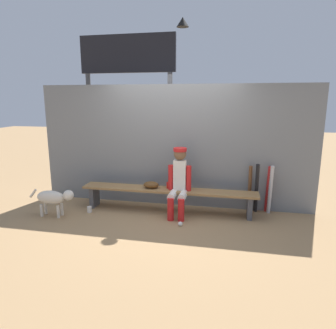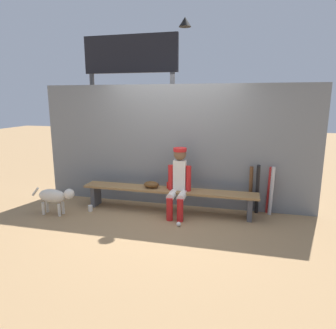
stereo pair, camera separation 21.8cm
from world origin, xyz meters
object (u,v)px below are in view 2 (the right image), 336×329
dugout_bench (168,193)px  baseball_glove (151,185)px  bat_wood_dark (251,190)px  bat_aluminum_black (257,190)px  bat_aluminum_silver (271,191)px  cup_on_ground (90,208)px  bat_aluminum_red (269,190)px  baseball (179,224)px  cup_on_bench (169,185)px  dog (55,196)px  scoreboard (134,75)px  player_seated (178,180)px

dugout_bench → baseball_glove: baseball_glove is taller
bat_wood_dark → bat_aluminum_black: 0.14m
bat_aluminum_silver → cup_on_ground: size_ratio=8.01×
bat_aluminum_black → bat_aluminum_red: 0.22m
bat_wood_dark → baseball: 1.49m
bat_aluminum_red → bat_aluminum_silver: bat_aluminum_silver is taller
bat_aluminum_black → cup_on_bench: bearing=-173.2°
dugout_bench → cup_on_ground: 1.45m
baseball → bat_aluminum_black: bearing=34.3°
bat_wood_dark → cup_on_ground: (-2.82, -0.65, -0.37)m
dugout_bench → bat_wood_dark: bearing=12.8°
baseball_glove → bat_aluminum_black: bearing=7.5°
baseball_glove → bat_aluminum_black: (1.86, 0.24, -0.03)m
baseball_glove → dog: (-1.58, -0.62, -0.15)m
dugout_bench → scoreboard: size_ratio=0.89×
player_seated → scoreboard: scoreboard is taller
dugout_bench → cup_on_bench: 0.15m
player_seated → bat_aluminum_black: (1.34, 0.35, -0.18)m
player_seated → dog: size_ratio=1.41×
bat_wood_dark → bat_aluminum_red: size_ratio=0.98×
player_seated → dog: bearing=-166.4°
dugout_bench → bat_aluminum_black: size_ratio=3.41×
baseball_glove → bat_wood_dark: bearing=10.6°
player_seated → baseball: size_ratio=16.05×
player_seated → cup_on_ground: bearing=-172.2°
cup_on_ground → bat_aluminum_red: bearing=11.9°
bat_wood_dark → baseball_glove: bearing=-169.4°
bat_aluminum_black → dog: (-3.45, -0.86, -0.13)m
dugout_bench → player_seated: player_seated is taller
baseball → dog: size_ratio=0.09×
baseball_glove → dog: size_ratio=0.33×
scoreboard → dog: (-0.85, -1.80, -2.17)m
bat_aluminum_silver → dugout_bench: bearing=-171.2°
bat_aluminum_silver → scoreboard: size_ratio=0.25×
player_seated → baseball: 0.78m
bat_aluminum_red → dog: bearing=-165.4°
bat_wood_dark → player_seated: bearing=-160.5°
cup_on_ground → cup_on_bench: (1.39, 0.38, 0.43)m
baseball_glove → baseball: baseball_glove is taller
baseball_glove → dog: 1.71m
baseball → scoreboard: size_ratio=0.02×
player_seated → bat_aluminum_silver: bearing=13.6°
baseball_glove → cup_on_ground: bearing=-163.2°
dugout_bench → player_seated: 0.37m
baseball → cup_on_bench: size_ratio=0.67×
bat_aluminum_silver → player_seated: bearing=-166.4°
dugout_bench → dog: 1.99m
bat_aluminum_black → dog: size_ratio=1.10×
dugout_bench → cup_on_bench: bearing=85.4°
bat_wood_dark → scoreboard: bearing=160.9°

